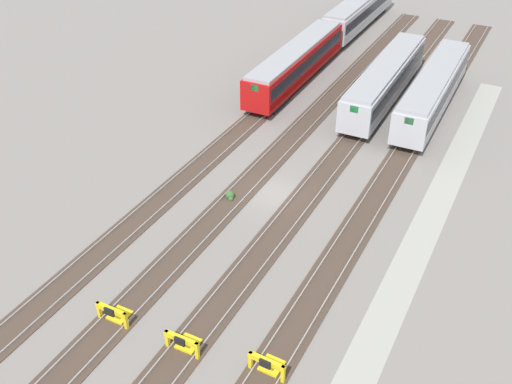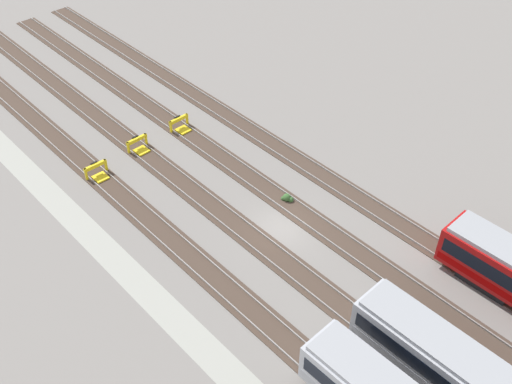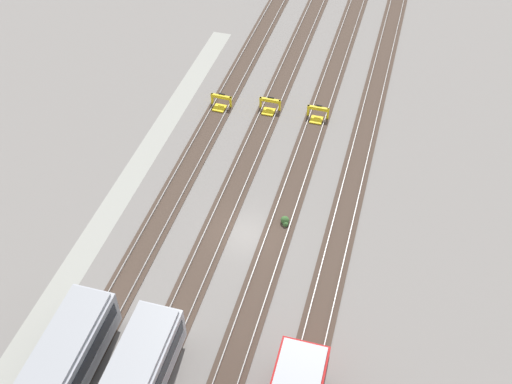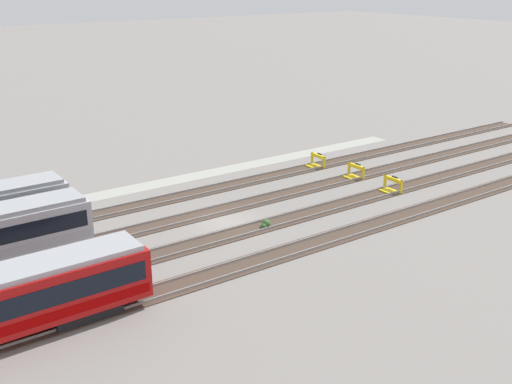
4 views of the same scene
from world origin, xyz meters
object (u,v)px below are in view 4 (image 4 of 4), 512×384
(bumper_stop_near_inner_track, at_px, (354,172))
(weed_clump, at_px, (266,224))
(bumper_stop_nearest_track, at_px, (316,161))
(bumper_stop_middle_track, at_px, (391,186))

(bumper_stop_near_inner_track, xyz_separation_m, weed_clump, (13.14, 4.73, -0.27))
(bumper_stop_near_inner_track, distance_m, weed_clump, 13.97)
(bumper_stop_nearest_track, height_order, weed_clump, bumper_stop_nearest_track)
(weed_clump, bearing_deg, bumper_stop_nearest_track, -143.51)
(bumper_stop_nearest_track, height_order, bumper_stop_middle_track, same)
(bumper_stop_nearest_track, bearing_deg, weed_clump, 36.49)
(bumper_stop_nearest_track, relative_size, bumper_stop_near_inner_track, 1.00)
(bumper_stop_near_inner_track, bearing_deg, weed_clump, 19.78)
(bumper_stop_nearest_track, height_order, bumper_stop_near_inner_track, same)
(bumper_stop_near_inner_track, bearing_deg, bumper_stop_nearest_track, -81.04)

